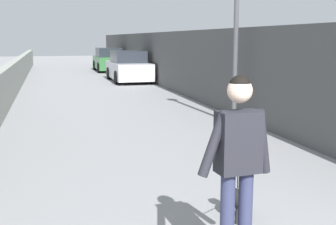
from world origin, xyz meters
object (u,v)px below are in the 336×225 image
at_px(lamp_post, 237,7).
at_px(dog, 236,197).
at_px(car_far, 109,60).
at_px(car_near, 128,67).
at_px(person_skateboarder, 238,157).

distance_m(lamp_post, dog, 6.49).
xyz_separation_m(lamp_post, car_far, (18.83, 0.60, -2.17)).
bearing_deg(car_near, lamp_post, -177.03).
height_order(lamp_post, dog, lamp_post).
xyz_separation_m(lamp_post, car_near, (11.58, 0.60, -2.17)).
relative_size(lamp_post, person_skateboarder, 2.41).
bearing_deg(car_near, person_skateboarder, 172.71).
height_order(car_near, car_far, same).
distance_m(lamp_post, person_skateboarder, 7.40).
bearing_deg(dog, car_far, -4.25).
distance_m(lamp_post, car_near, 11.80).
bearing_deg(lamp_post, car_near, 2.97).
xyz_separation_m(dog, car_near, (17.01, -1.80, 0.44)).
bearing_deg(car_near, car_far, 0.00).
xyz_separation_m(car_near, car_far, (7.25, 0.00, -0.00)).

